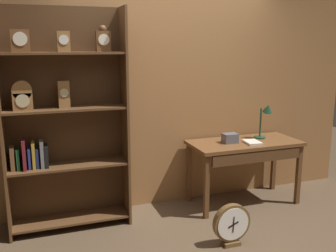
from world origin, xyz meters
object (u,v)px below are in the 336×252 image
object	(u,v)px
desk_lamp	(266,116)
open_repair_manual	(252,142)
bookshelf	(62,121)
workbench	(245,150)
round_clock_large	(232,224)
toolbox_small	(230,138)

from	to	relation	value
desk_lamp	open_repair_manual	xyz separation A→B (m)	(-0.26, -0.15, -0.27)
desk_lamp	bookshelf	bearing A→B (deg)	179.43
workbench	open_repair_manual	world-z (taller)	open_repair_manual
workbench	round_clock_large	xyz separation A→B (m)	(-0.61, -0.82, -0.45)
workbench	desk_lamp	bearing A→B (deg)	13.03
open_repair_manual	round_clock_large	bearing A→B (deg)	-125.24
desk_lamp	open_repair_manual	size ratio (longest dim) A/B	1.96
desk_lamp	round_clock_large	distance (m)	1.52
workbench	round_clock_large	bearing A→B (deg)	-126.70
bookshelf	open_repair_manual	distance (m)	2.12
open_repair_manual	round_clock_large	size ratio (longest dim) A/B	0.54
bookshelf	round_clock_large	xyz separation A→B (m)	(1.43, -0.92, -0.91)
desk_lamp	open_repair_manual	bearing A→B (deg)	-150.00
workbench	round_clock_large	world-z (taller)	workbench
bookshelf	desk_lamp	xyz separation A→B (m)	(2.34, -0.02, -0.08)
workbench	toolbox_small	xyz separation A→B (m)	(-0.19, 0.03, 0.15)
desk_lamp	toolbox_small	size ratio (longest dim) A/B	2.62
bookshelf	desk_lamp	world-z (taller)	bookshelf
bookshelf	workbench	world-z (taller)	bookshelf
desk_lamp	open_repair_manual	distance (m)	0.40
toolbox_small	open_repair_manual	xyz separation A→B (m)	(0.23, -0.11, -0.04)
toolbox_small	open_repair_manual	bearing A→B (deg)	-25.94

